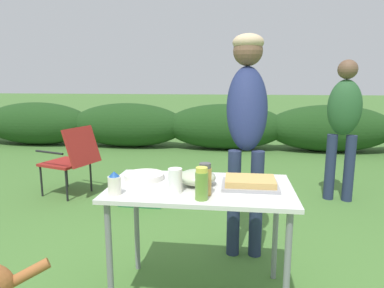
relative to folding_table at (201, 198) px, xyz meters
The scene contains 13 objects.
shrub_hedge 4.81m from the folding_table, 90.00° to the left, with size 14.40×0.90×0.90m.
folding_table is the anchor object (origin of this frame).
food_tray 0.31m from the folding_table, ahead, with size 0.33×0.25×0.06m.
plate_stack 0.40m from the folding_table, 164.95° to the left, with size 0.26×0.26×0.04m, color white.
mixing_bowl 0.13m from the folding_table, 134.97° to the left, with size 0.23×0.23×0.09m, color #ADBC99.
paper_cup_stack 0.24m from the folding_table, 134.92° to the right, with size 0.08×0.08×0.14m, color white.
relish_jar 0.29m from the folding_table, 83.08° to the right, with size 0.07×0.07×0.18m.
mayo_bottle 0.53m from the folding_table, 155.57° to the right, with size 0.07×0.07×0.13m.
spice_jar 0.23m from the folding_table, 75.60° to the right, with size 0.07×0.07×0.18m.
standing_person_in_red_jacket 0.90m from the folding_table, 68.06° to the left, with size 0.32×0.49×1.73m.
standing_person_in_olive_jacket 2.45m from the folding_table, 54.98° to the left, with size 0.41×0.33×1.59m.
camp_chair_green_behind_table 2.47m from the folding_table, 134.12° to the left, with size 0.70×0.62×0.83m.
cooler_box 1.86m from the folding_table, 117.01° to the left, with size 0.49×0.33×0.34m.
Camera 1 is at (0.20, -1.98, 1.38)m, focal length 32.00 mm.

